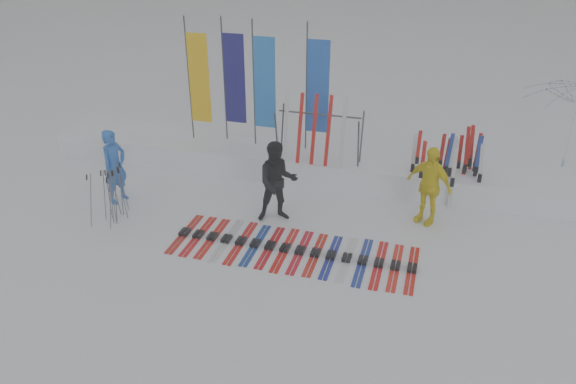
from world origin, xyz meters
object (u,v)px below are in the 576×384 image
(person_yellow, at_px, (429,185))
(ski_rack, at_px, (319,130))
(ski_row, at_px, (293,250))
(person_blue, at_px, (115,166))
(tent_canopy, at_px, (573,130))
(person_black, at_px, (277,182))

(person_yellow, xyz_separation_m, ski_rack, (-2.71, 1.26, 0.50))
(person_yellow, bearing_deg, ski_row, -115.13)
(person_blue, xyz_separation_m, ski_rack, (4.26, 2.26, 0.50))
(person_yellow, height_order, tent_canopy, tent_canopy)
(person_blue, distance_m, person_black, 3.84)
(ski_row, bearing_deg, person_black, 119.85)
(person_blue, height_order, tent_canopy, tent_canopy)
(ski_row, height_order, ski_rack, ski_rack)
(person_blue, xyz_separation_m, tent_canopy, (10.23, 4.38, 0.36))
(ski_rack, bearing_deg, person_blue, -152.07)
(person_blue, relative_size, person_black, 0.97)
(person_black, xyz_separation_m, ski_row, (0.67, -1.17, -0.88))
(person_yellow, bearing_deg, person_black, -139.43)
(person_blue, distance_m, ski_rack, 4.85)
(person_black, distance_m, tent_canopy, 7.65)
(person_black, distance_m, ski_row, 1.61)
(person_blue, bearing_deg, ski_rack, -49.06)
(person_blue, distance_m, ski_row, 4.68)
(tent_canopy, bearing_deg, ski_row, -137.02)
(person_black, height_order, ski_row, person_black)
(tent_canopy, distance_m, ski_rack, 6.34)
(person_black, height_order, ski_rack, ski_rack)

